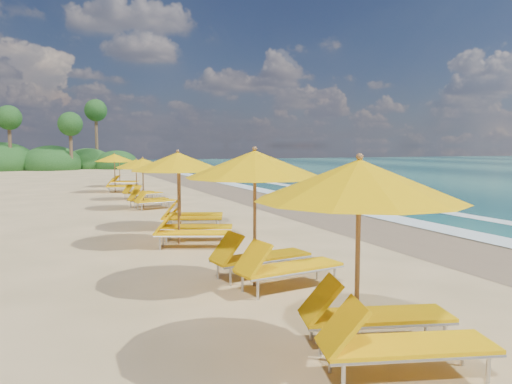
# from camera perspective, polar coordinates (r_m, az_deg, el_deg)

# --- Properties ---
(ground) EXTENTS (160.00, 160.00, 0.00)m
(ground) POSITION_cam_1_polar(r_m,az_deg,el_deg) (15.73, 0.00, -4.36)
(ground) COLOR #D7B57E
(ground) RESTS_ON ground
(wet_sand) EXTENTS (4.00, 160.00, 0.01)m
(wet_sand) POSITION_cam_1_polar(r_m,az_deg,el_deg) (17.63, 12.14, -3.41)
(wet_sand) COLOR #8C7553
(wet_sand) RESTS_ON ground
(surf_foam) EXTENTS (4.00, 160.00, 0.01)m
(surf_foam) POSITION_cam_1_polar(r_m,az_deg,el_deg) (19.27, 18.78, -2.77)
(surf_foam) COLOR white
(surf_foam) RESTS_ON ground
(station_2) EXTENTS (3.21, 3.11, 2.57)m
(station_2) POSITION_cam_1_polar(r_m,az_deg,el_deg) (6.16, 13.42, -6.17)
(station_2) COLOR olive
(station_2) RESTS_ON ground
(station_3) EXTENTS (3.10, 2.94, 2.64)m
(station_3) POSITION_cam_1_polar(r_m,az_deg,el_deg) (9.36, 0.93, -1.85)
(station_3) COLOR olive
(station_3) RESTS_ON ground
(station_4) EXTENTS (3.30, 3.25, 2.55)m
(station_4) POSITION_cam_1_polar(r_m,az_deg,el_deg) (13.36, -8.11, 0.04)
(station_4) COLOR olive
(station_4) RESTS_ON ground
(station_5) EXTENTS (3.12, 3.07, 2.44)m
(station_5) POSITION_cam_1_polar(r_m,az_deg,el_deg) (16.09, -8.11, 0.71)
(station_5) COLOR olive
(station_5) RESTS_ON ground
(station_6) EXTENTS (2.65, 2.54, 2.19)m
(station_6) POSITION_cam_1_polar(r_m,az_deg,el_deg) (21.38, -12.46, 1.40)
(station_6) COLOR olive
(station_6) RESTS_ON ground
(station_7) EXTENTS (2.65, 2.62, 2.04)m
(station_7) POSITION_cam_1_polar(r_m,az_deg,el_deg) (25.16, -13.32, 1.77)
(station_7) COLOR olive
(station_7) RESTS_ON ground
(station_8) EXTENTS (2.63, 2.49, 2.25)m
(station_8) POSITION_cam_1_polar(r_m,az_deg,el_deg) (29.38, -15.63, 2.44)
(station_8) COLOR olive
(station_8) RESTS_ON ground
(station_9) EXTENTS (2.62, 2.57, 2.06)m
(station_9) POSITION_cam_1_polar(r_m,az_deg,el_deg) (33.33, -15.18, 2.58)
(station_9) COLOR olive
(station_9) RESTS_ON ground
(treeline) EXTENTS (25.80, 8.80, 9.74)m
(treeline) POSITION_cam_1_polar(r_m,az_deg,el_deg) (60.01, -26.26, 3.22)
(treeline) COLOR #163D14
(treeline) RESTS_ON ground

